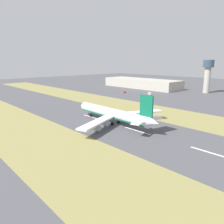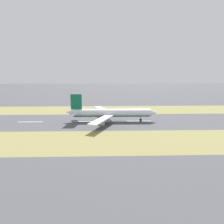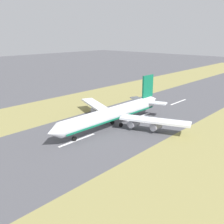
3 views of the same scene
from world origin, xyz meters
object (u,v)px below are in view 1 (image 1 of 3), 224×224
terminal_building (141,83)px  control_tower (208,73)px  apron_car (125,92)px  service_truck (149,94)px  airplane_main_jet (114,114)px

terminal_building → control_tower: bearing=-80.5°
terminal_building → apron_car: size_ratio=24.03×
terminal_building → service_truck: (-49.60, -52.77, -4.36)m
airplane_main_jet → terminal_building: (154.92, 107.66, 0.00)m
control_tower → service_truck: control_tower is taller
apron_car → control_tower: bearing=-42.3°
control_tower → service_truck: 75.65m
airplane_main_jet → control_tower: bearing=7.1°
airplane_main_jet → terminal_building: 188.65m
apron_car → terminal_building: bearing=20.9°
terminal_building → control_tower: 89.41m
airplane_main_jet → apron_car: bearing=41.2°
terminal_building → control_tower: size_ratio=2.97×
apron_car → airplane_main_jet: bearing=-138.8°
airplane_main_jet → terminal_building: size_ratio=0.59×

